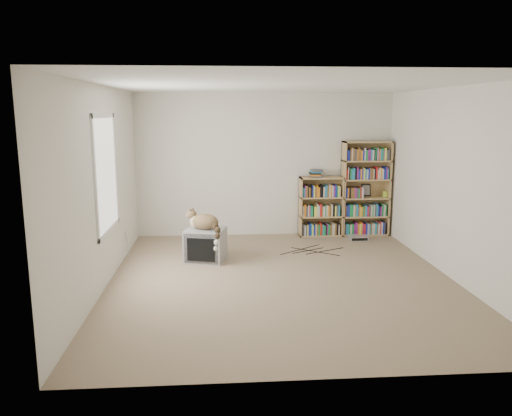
{
  "coord_description": "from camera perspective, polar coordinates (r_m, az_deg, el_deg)",
  "views": [
    {
      "loc": [
        -0.8,
        -6.23,
        2.18
      ],
      "look_at": [
        -0.27,
        1.0,
        0.77
      ],
      "focal_mm": 35.0,
      "sensor_mm": 36.0,
      "label": 1
    }
  ],
  "objects": [
    {
      "name": "bookcase_short",
      "position": [
        8.93,
        7.4,
        -0.05
      ],
      "size": [
        0.76,
        0.3,
        1.05
      ],
      "color": "#AA8555",
      "rests_on": "floor"
    },
    {
      "name": "bookcase_tall",
      "position": [
        9.07,
        12.37,
        1.96
      ],
      "size": [
        0.84,
        0.3,
        1.67
      ],
      "color": "#AA8555",
      "rests_on": "floor"
    },
    {
      "name": "crt_tv",
      "position": [
        7.44,
        -5.78,
        -4.2
      ],
      "size": [
        0.65,
        0.62,
        0.48
      ],
      "rotation": [
        0.0,
        0.0,
        -0.24
      ],
      "color": "#9A9A9C",
      "rests_on": "floor"
    },
    {
      "name": "wall_left",
      "position": [
        6.46,
        -17.16,
        2.21
      ],
      "size": [
        0.02,
        5.0,
        2.5
      ],
      "primitive_type": "cube",
      "color": "silver",
      "rests_on": "floor"
    },
    {
      "name": "wall_outlet",
      "position": [
        7.89,
        -14.63,
        -3.03
      ],
      "size": [
        0.01,
        0.08,
        0.13
      ],
      "primitive_type": "cube",
      "color": "silver",
      "rests_on": "wall_left"
    },
    {
      "name": "ceiling",
      "position": [
        6.29,
        3.19,
        13.88
      ],
      "size": [
        4.5,
        5.0,
        0.02
      ],
      "primitive_type": "cube",
      "color": "white",
      "rests_on": "wall_back"
    },
    {
      "name": "framed_print",
      "position": [
        9.16,
        12.44,
        2.01
      ],
      "size": [
        0.17,
        0.05,
        0.22
      ],
      "primitive_type": "cube",
      "rotation": [
        -0.17,
        0.0,
        0.0
      ],
      "color": "black",
      "rests_on": "bookcase_tall"
    },
    {
      "name": "floor",
      "position": [
        6.65,
        2.96,
        -8.19
      ],
      "size": [
        4.5,
        5.0,
        0.01
      ],
      "primitive_type": "cube",
      "color": "gray",
      "rests_on": "ground"
    },
    {
      "name": "cat",
      "position": [
        7.3,
        -5.72,
        -1.87
      ],
      "size": [
        0.58,
        0.63,
        0.51
      ],
      "rotation": [
        0.0,
        0.0,
        -0.38
      ],
      "color": "#382517",
      "rests_on": "crt_tv"
    },
    {
      "name": "green_mug",
      "position": [
        9.17,
        14.55,
        1.58
      ],
      "size": [
        0.1,
        0.1,
        0.11
      ],
      "primitive_type": "cylinder",
      "color": "#95BB35",
      "rests_on": "bookcase_tall"
    },
    {
      "name": "book_stack",
      "position": [
        8.8,
        6.86,
        3.96
      ],
      "size": [
        0.19,
        0.25,
        0.13
      ],
      "primitive_type": "cube",
      "color": "red",
      "rests_on": "bookcase_short"
    },
    {
      "name": "dvd_player",
      "position": [
        8.8,
        11.58,
        -3.36
      ],
      "size": [
        0.32,
        0.23,
        0.07
      ],
      "primitive_type": "cube",
      "rotation": [
        0.0,
        0.0,
        -0.0
      ],
      "color": "silver",
      "rests_on": "floor"
    },
    {
      "name": "wall_back",
      "position": [
        8.81,
        1.01,
        4.91
      ],
      "size": [
        4.5,
        0.02,
        2.5
      ],
      "primitive_type": "cube",
      "color": "silver",
      "rests_on": "floor"
    },
    {
      "name": "window",
      "position": [
        6.63,
        -16.75,
        3.76
      ],
      "size": [
        0.02,
        1.22,
        1.52
      ],
      "primitive_type": "cube",
      "color": "white",
      "rests_on": "wall_left"
    },
    {
      "name": "wall_front",
      "position": [
        3.92,
        7.68,
        -2.81
      ],
      "size": [
        4.5,
        0.02,
        2.5
      ],
      "primitive_type": "cube",
      "color": "silver",
      "rests_on": "floor"
    },
    {
      "name": "floor_cables",
      "position": [
        8.03,
        3.58,
        -4.78
      ],
      "size": [
        1.2,
        0.7,
        0.01
      ],
      "primitive_type": null,
      "color": "black",
      "rests_on": "floor"
    },
    {
      "name": "wall_right",
      "position": [
        7.0,
        21.69,
        2.56
      ],
      "size": [
        0.02,
        5.0,
        2.5
      ],
      "primitive_type": "cube",
      "color": "silver",
      "rests_on": "floor"
    }
  ]
}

